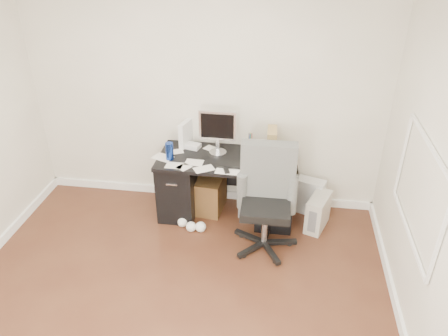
# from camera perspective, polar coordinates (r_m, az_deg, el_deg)

# --- Properties ---
(ground) EXTENTS (4.00, 4.00, 0.00)m
(ground) POSITION_cam_1_polar(r_m,az_deg,el_deg) (4.02, -7.67, -19.41)
(ground) COLOR #462316
(ground) RESTS_ON ground
(room_shell) EXTENTS (4.02, 4.02, 2.71)m
(room_shell) POSITION_cam_1_polar(r_m,az_deg,el_deg) (2.99, -9.05, 2.18)
(room_shell) COLOR beige
(room_shell) RESTS_ON ground
(desk) EXTENTS (1.50, 0.70, 0.75)m
(desk) POSITION_cam_1_polar(r_m,az_deg,el_deg) (4.94, 0.34, -2.25)
(desk) COLOR black
(desk) RESTS_ON ground
(loose_papers) EXTENTS (1.10, 0.60, 0.00)m
(loose_papers) POSITION_cam_1_polar(r_m,az_deg,el_deg) (4.74, -2.13, 1.20)
(loose_papers) COLOR white
(loose_papers) RESTS_ON desk
(lcd_monitor) EXTENTS (0.40, 0.23, 0.51)m
(lcd_monitor) POSITION_cam_1_polar(r_m,az_deg,el_deg) (4.74, -0.84, 4.68)
(lcd_monitor) COLOR silver
(lcd_monitor) RESTS_ON desk
(keyboard) EXTENTS (0.46, 0.16, 0.03)m
(keyboard) POSITION_cam_1_polar(r_m,az_deg,el_deg) (4.60, 1.76, 0.44)
(keyboard) COLOR black
(keyboard) RESTS_ON desk
(computer_mouse) EXTENTS (0.07, 0.07, 0.06)m
(computer_mouse) POSITION_cam_1_polar(r_m,az_deg,el_deg) (4.70, 3.56, 1.28)
(computer_mouse) COLOR silver
(computer_mouse) RESTS_ON desk
(travel_mug) EXTENTS (0.11, 0.11, 0.19)m
(travel_mug) POSITION_cam_1_polar(r_m,az_deg,el_deg) (4.73, -7.14, 2.20)
(travel_mug) COLOR navy
(travel_mug) RESTS_ON desk
(white_binder) EXTENTS (0.18, 0.27, 0.29)m
(white_binder) POSITION_cam_1_polar(r_m,az_deg,el_deg) (4.99, -5.01, 4.51)
(white_binder) COLOR white
(white_binder) RESTS_ON desk
(magazine_file) EXTENTS (0.15, 0.28, 0.32)m
(magazine_file) POSITION_cam_1_polar(r_m,az_deg,el_deg) (4.76, 6.24, 3.28)
(magazine_file) COLOR #A78851
(magazine_file) RESTS_ON desk
(pen_cup) EXTENTS (0.10, 0.10, 0.23)m
(pen_cup) POSITION_cam_1_polar(r_m,az_deg,el_deg) (4.85, 3.49, 3.36)
(pen_cup) COLOR #5D301A
(pen_cup) RESTS_ON desk
(yellow_book) EXTENTS (0.19, 0.24, 0.04)m
(yellow_book) POSITION_cam_1_polar(r_m,az_deg,el_deg) (4.60, 8.42, 0.17)
(yellow_book) COLOR gold
(yellow_book) RESTS_ON desk
(paper_remote) EXTENTS (0.26, 0.21, 0.02)m
(paper_remote) POSITION_cam_1_polar(r_m,az_deg,el_deg) (4.52, 0.52, -0.18)
(paper_remote) COLOR white
(paper_remote) RESTS_ON desk
(office_chair) EXTENTS (0.65, 0.65, 1.13)m
(office_chair) POSITION_cam_1_polar(r_m,az_deg,el_deg) (4.39, 5.53, -4.41)
(office_chair) COLOR #4D4F4D
(office_chair) RESTS_ON ground
(pc_tower) EXTENTS (0.30, 0.43, 0.40)m
(pc_tower) POSITION_cam_1_polar(r_m,az_deg,el_deg) (4.96, 12.18, -5.64)
(pc_tower) COLOR beige
(pc_tower) RESTS_ON ground
(shopping_bag) EXTENTS (0.38, 0.33, 0.44)m
(shopping_bag) POSITION_cam_1_polar(r_m,az_deg,el_deg) (5.17, 11.12, -3.65)
(shopping_bag) COLOR silver
(shopping_bag) RESTS_ON ground
(wicker_basket) EXTENTS (0.47, 0.47, 0.42)m
(wicker_basket) POSITION_cam_1_polar(r_m,az_deg,el_deg) (5.15, -2.50, -3.28)
(wicker_basket) COLOR #523718
(wicker_basket) RESTS_ON ground
(desk_printer) EXTENTS (0.30, 0.25, 0.17)m
(desk_printer) POSITION_cam_1_polar(r_m,az_deg,el_deg) (5.14, 3.59, -5.06)
(desk_printer) COLOR slate
(desk_printer) RESTS_ON ground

